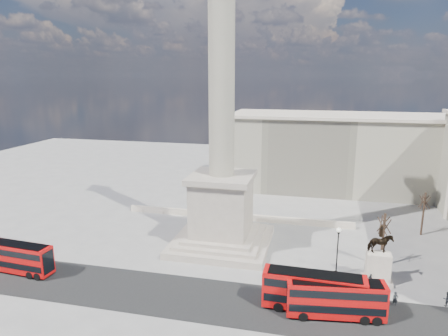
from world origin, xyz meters
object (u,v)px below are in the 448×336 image
nelsons_column (222,160)px  equestrian_statue (378,263)px  victorian_lamp (338,247)px  red_bus_a (17,257)px  red_bus_c (314,291)px  red_bus_b (336,299)px  pedestrian_standing (447,299)px  pedestrian_walking (395,299)px  pedestrian_crossing (371,280)px

nelsons_column → equestrian_statue: bearing=-17.0°
victorian_lamp → equestrian_statue: size_ratio=0.86×
red_bus_a → red_bus_c: size_ratio=0.91×
red_bus_b → red_bus_c: 2.35m
nelsons_column → red_bus_a: bearing=-148.4°
red_bus_c → pedestrian_standing: 14.93m
nelsons_column → pedestrian_walking: (22.33, -11.50, -12.08)m
nelsons_column → red_bus_b: (15.87, -15.16, -10.78)m
red_bus_c → victorian_lamp: victorian_lamp is taller
pedestrian_standing → pedestrian_crossing: (-7.65, 2.45, -0.04)m
pedestrian_crossing → red_bus_a: bearing=68.5°
equestrian_statue → pedestrian_standing: size_ratio=4.39×
nelsons_column → pedestrian_standing: (27.85, -10.19, -12.07)m
red_bus_c → pedestrian_walking: (8.71, 2.98, -1.45)m
victorian_lamp → pedestrian_walking: bearing=-43.6°
red_bus_a → pedestrian_walking: bearing=7.6°
nelsons_column → red_bus_a: nelsons_column is taller
pedestrian_crossing → pedestrian_standing: bearing=-137.9°
equestrian_statue → pedestrian_walking: size_ratio=4.45×
red_bus_c → nelsons_column: bearing=134.4°
nelsons_column → victorian_lamp: (16.29, -5.74, -9.17)m
nelsons_column → equestrian_statue: nelsons_column is taller
red_bus_a → pedestrian_walking: (45.72, 2.86, -1.23)m
pedestrian_standing → equestrian_statue: bearing=-39.3°
pedestrian_walking → pedestrian_standing: (5.51, 1.31, 0.01)m
victorian_lamp → pedestrian_crossing: (3.91, -2.00, -2.94)m
pedestrian_walking → red_bus_c: bearing=-168.6°
red_bus_c → pedestrian_walking: size_ratio=6.47×
red_bus_c → victorian_lamp: (2.67, 8.74, 1.46)m
nelsons_column → victorian_lamp: size_ratio=7.84×
red_bus_c → equestrian_statue: (7.47, 8.04, 0.25)m
pedestrian_crossing → victorian_lamp: bearing=32.8°
red_bus_c → pedestrian_crossing: size_ratio=6.74×
red_bus_b → pedestrian_crossing: size_ratio=6.41×
pedestrian_standing → red_bus_a: bearing=-5.7°
nelsons_column → red_bus_a: 29.51m
red_bus_b → pedestrian_walking: (6.46, 3.66, -1.30)m
pedestrian_walking → pedestrian_crossing: bearing=112.1°
red_bus_b → red_bus_c: size_ratio=0.95×
red_bus_b → pedestrian_standing: bearing=15.1°
victorian_lamp → pedestrian_crossing: size_ratio=3.97×
equestrian_statue → pedestrian_walking: (1.24, -5.05, -1.70)m
red_bus_a → pedestrian_crossing: size_ratio=6.13×
red_bus_a → red_bus_b: (39.25, -0.80, 0.08)m
pedestrian_walking → pedestrian_standing: 5.67m
nelsons_column → pedestrian_standing: 32.02m
nelsons_column → pedestrian_walking: bearing=-27.2°
pedestrian_walking → pedestrian_crossing: pedestrian_walking is taller
victorian_lamp → equestrian_statue: bearing=-8.4°
nelsons_column → pedestrian_standing: size_ratio=29.52×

